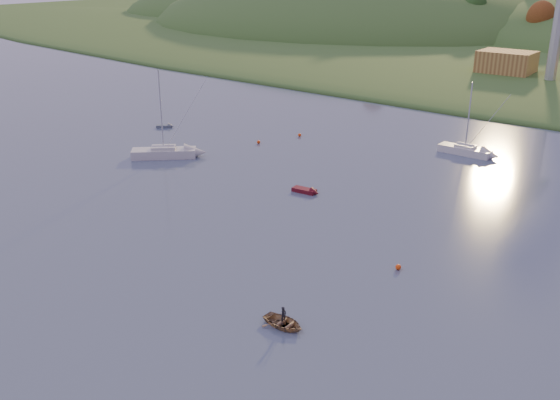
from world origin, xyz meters
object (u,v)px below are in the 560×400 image
Objects in this scene: canoe at (284,323)px; sailboat_near at (164,152)px; red_tender at (309,191)px; sailboat_far at (465,149)px; grey_dinghy at (167,126)px.

sailboat_near is at bearing 59.49° from canoe.
sailboat_near is 3.48× the size of red_tender.
sailboat_far is 3.56× the size of grey_dinghy.
canoe is at bearing -81.68° from sailboat_far.
red_tender is (23.68, 0.73, -0.53)m from sailboat_near.
sailboat_far is 46.08m from grey_dinghy.
sailboat_far is at bearing 66.93° from red_tender.
canoe is (38.34, -23.26, -0.42)m from sailboat_near.
sailboat_near reaches higher than sailboat_far.
red_tender is at bearing -53.87° from grey_dinghy.
sailboat_far is at bearing -3.10° from sailboat_near.
canoe is at bearing -74.24° from sailboat_near.
sailboat_far is (31.80, 26.58, -0.09)m from sailboat_near.
sailboat_near is 16.30m from grey_dinghy.
canoe is 0.97× the size of red_tender.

